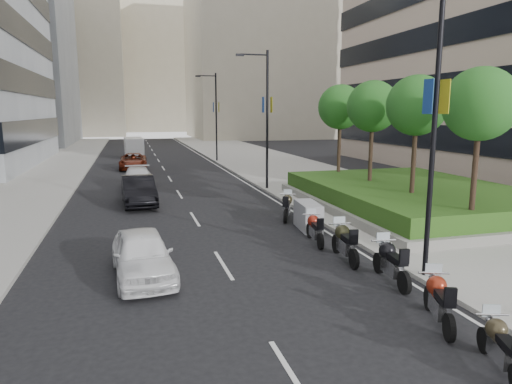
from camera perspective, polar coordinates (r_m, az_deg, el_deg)
name	(u,v)px	position (r m, az deg, el deg)	size (l,w,h in m)	color
ground	(308,308)	(12.65, 6.51, -14.16)	(160.00, 160.00, 0.00)	black
sidewalk_right	(278,166)	(43.13, 2.74, 3.24)	(10.00, 100.00, 0.15)	#9E9B93
sidewalk_left	(35,174)	(41.69, -25.87, 2.00)	(8.00, 100.00, 0.15)	#9E9B93
lane_edge	(223,169)	(41.80, -4.19, 2.91)	(0.12, 100.00, 0.01)	silver
lane_centre	(165,171)	(41.11, -11.32, 2.62)	(0.12, 100.00, 0.01)	silver
building_cream_right	(262,46)	(95.31, 0.78, 17.77)	(28.00, 24.00, 36.00)	#B7AD93
building_cream_left	(61,56)	(112.13, -23.22, 15.31)	(26.00, 24.00, 34.00)	#B7AD93
building_cream_centre	(150,60)	(131.56, -13.11, 15.82)	(30.00, 24.00, 38.00)	#B7AD93
planter	(413,203)	(25.65, 19.02, -1.35)	(10.00, 14.00, 0.40)	gray
hedge	(414,192)	(25.55, 19.10, -0.03)	(9.40, 13.40, 0.80)	#254D16
tree_0	(480,105)	(19.54, 26.24, 9.76)	(2.80, 2.80, 6.30)	#332319
tree_1	(417,106)	(22.70, 19.46, 10.11)	(2.80, 2.80, 6.30)	#332319
tree_2	(373,107)	(26.09, 14.39, 10.28)	(2.80, 2.80, 6.30)	#332319
tree_3	(340,107)	(29.63, 10.50, 10.36)	(2.80, 2.80, 6.30)	#332319
lamp_post_0	(431,115)	(14.47, 20.98, 8.96)	(2.34, 0.45, 9.00)	black
lamp_post_1	(265,113)	(29.92, 1.13, 9.83)	(2.34, 0.45, 9.00)	black
lamp_post_2	(215,113)	(47.45, -5.19, 9.87)	(2.34, 0.45, 9.00)	black
motorcycle_0	(500,346)	(10.83, 28.23, -16.56)	(0.88, 1.96, 1.01)	black
motorcycle_1	(439,300)	(12.33, 21.87, -12.43)	(1.05, 2.19, 1.15)	black
motorcycle_2	(391,262)	(14.64, 16.47, -8.40)	(0.81, 2.42, 1.20)	black
motorcycle_3	(344,242)	(16.39, 11.00, -6.17)	(0.82, 2.45, 1.22)	black
motorcycle_4	(315,229)	(18.28, 7.34, -4.58)	(0.73, 2.20, 1.10)	black
motorcycle_5	(308,216)	(20.32, 6.52, -3.01)	(1.00, 2.12, 1.22)	black
motorcycle_6	(287,206)	(22.24, 3.87, -1.80)	(1.12, 2.18, 1.16)	black
car_a	(142,254)	(14.87, -14.02, -7.58)	(1.76, 4.38, 1.49)	white
car_b	(139,190)	(26.38, -14.47, 0.19)	(1.71, 4.89, 1.61)	black
car_c	(138,179)	(31.61, -14.57, 1.62)	(2.02, 4.97, 1.44)	silver
car_d	(133,161)	(42.88, -15.10, 3.73)	(2.38, 5.15, 1.43)	#59190A
delivery_van	(134,148)	(54.89, -15.01, 5.35)	(2.22, 5.25, 2.16)	white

